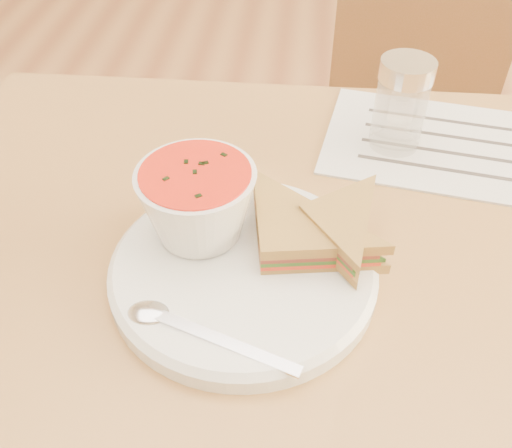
# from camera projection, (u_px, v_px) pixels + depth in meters

# --- Properties ---
(chair_far) EXTENTS (0.44, 0.44, 0.81)m
(chair_far) POSITION_uv_depth(u_px,v_px,m) (390.00, 170.00, 1.21)
(chair_far) COLOR brown
(chair_far) RESTS_ON floor
(plate) EXTENTS (0.27, 0.27, 0.02)m
(plate) POSITION_uv_depth(u_px,v_px,m) (243.00, 271.00, 0.53)
(plate) COLOR white
(plate) RESTS_ON dining_table
(soup_bowl) EXTENTS (0.12, 0.12, 0.08)m
(soup_bowl) POSITION_uv_depth(u_px,v_px,m) (198.00, 206.00, 0.53)
(soup_bowl) COLOR white
(soup_bowl) RESTS_ON plate
(sandwich_half_a) EXTENTS (0.13, 0.13, 0.04)m
(sandwich_half_a) POSITION_uv_depth(u_px,v_px,m) (261.00, 266.00, 0.50)
(sandwich_half_a) COLOR olive
(sandwich_half_a) RESTS_ON plate
(sandwich_half_b) EXTENTS (0.13, 0.13, 0.03)m
(sandwich_half_b) POSITION_uv_depth(u_px,v_px,m) (298.00, 217.00, 0.54)
(sandwich_half_b) COLOR olive
(sandwich_half_b) RESTS_ON plate
(spoon) EXTENTS (0.18, 0.09, 0.01)m
(spoon) POSITION_uv_depth(u_px,v_px,m) (204.00, 335.00, 0.46)
(spoon) COLOR silver
(spoon) RESTS_ON plate
(paper_menu) EXTENTS (0.30, 0.24, 0.00)m
(paper_menu) POSITION_uv_depth(u_px,v_px,m) (437.00, 144.00, 0.69)
(paper_menu) COLOR silver
(paper_menu) RESTS_ON dining_table
(condiment_shaker) EXTENTS (0.08, 0.08, 0.11)m
(condiment_shaker) POSITION_uv_depth(u_px,v_px,m) (400.00, 106.00, 0.65)
(condiment_shaker) COLOR silver
(condiment_shaker) RESTS_ON dining_table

